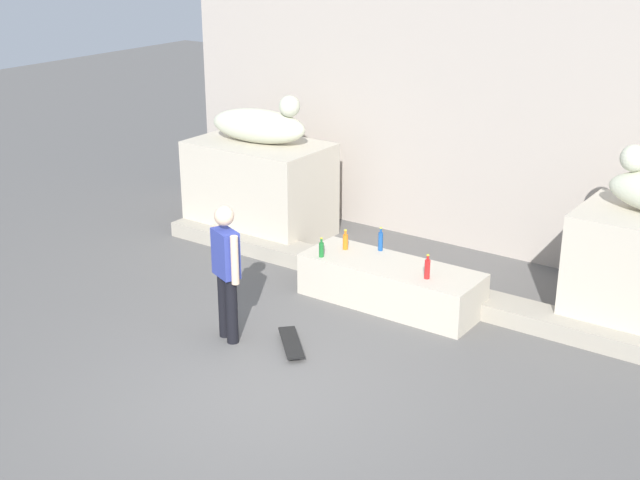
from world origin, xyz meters
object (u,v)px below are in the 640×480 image
at_px(statue_reclining_left, 260,125).
at_px(skateboard, 291,343).
at_px(bottle_red, 427,269).
at_px(bottle_blue, 381,241).
at_px(skater, 226,268).
at_px(bottle_orange, 345,241).
at_px(bottle_green, 321,249).

height_order(statue_reclining_left, skateboard, statue_reclining_left).
bearing_deg(bottle_red, bottle_blue, 153.36).
bearing_deg(bottle_red, statue_reclining_left, 160.23).
distance_m(skater, skateboard, 1.16).
bearing_deg(bottle_orange, statue_reclining_left, 155.04).
relative_size(bottle_orange, bottle_blue, 0.85).
relative_size(skateboard, bottle_red, 2.25).
height_order(statue_reclining_left, bottle_red, statue_reclining_left).
bearing_deg(skater, bottle_red, 69.53).
bearing_deg(bottle_blue, skateboard, -88.88).
height_order(skateboard, bottle_red, bottle_red).
xyz_separation_m(statue_reclining_left, skateboard, (2.72, -2.87, -1.69)).
xyz_separation_m(skater, bottle_orange, (0.30, 2.06, -0.25)).
relative_size(skater, bottle_green, 6.28).
xyz_separation_m(skateboard, bottle_red, (0.92, 1.56, 0.63)).
relative_size(bottle_green, bottle_blue, 0.82).
xyz_separation_m(bottle_orange, bottle_red, (1.37, -0.25, 0.02)).
height_order(bottle_orange, bottle_blue, bottle_blue).
bearing_deg(bottle_blue, statue_reclining_left, 162.86).
distance_m(skateboard, bottle_green, 1.62).
height_order(skateboard, bottle_orange, bottle_orange).
relative_size(bottle_red, bottle_blue, 0.97).
relative_size(skater, bottle_orange, 6.03).
xyz_separation_m(bottle_red, bottle_blue, (-0.96, 0.48, 0.00)).
bearing_deg(bottle_blue, bottle_green, -128.56).
bearing_deg(skater, statue_reclining_left, 144.54).
relative_size(skateboard, bottle_blue, 2.19).
xyz_separation_m(statue_reclining_left, bottle_green, (2.17, -1.47, -1.09)).
xyz_separation_m(bottle_green, bottle_red, (1.47, 0.16, 0.02)).
distance_m(bottle_orange, bottle_blue, 0.47).
height_order(skater, skateboard, skater).
height_order(statue_reclining_left, bottle_orange, statue_reclining_left).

